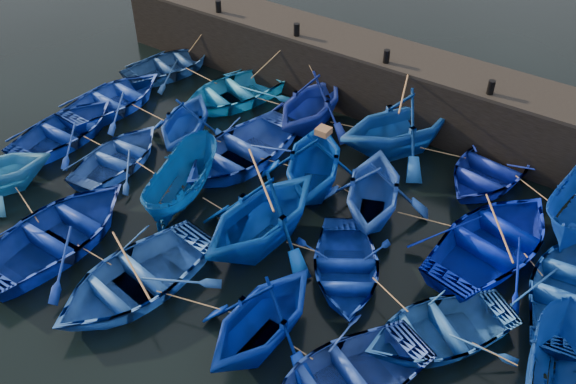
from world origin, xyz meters
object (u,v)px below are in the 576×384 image
Objects in this scene: boat_8 at (240,150)px; boat_13 at (66,129)px; boat_0 at (171,64)px; wooden_crate at (323,131)px.

boat_8 reaches higher than boat_13.
boat_8 reaches higher than boat_0.
boat_13 is 10.22m from wooden_crate.
wooden_crate is (9.61, 2.83, 1.99)m from boat_13.
boat_13 reaches higher than boat_0.
boat_0 is 6.10m from boat_13.
boat_13 is at bearing 109.43° from boat_0.
wooden_crate reaches higher than boat_8.
boat_0 is 9.98× the size of wooden_crate.
boat_0 is at bearing 157.34° from boat_8.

